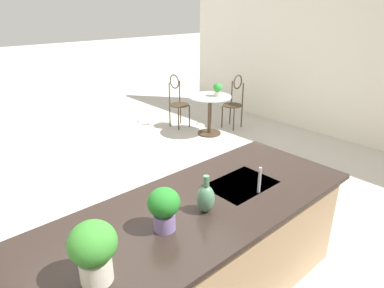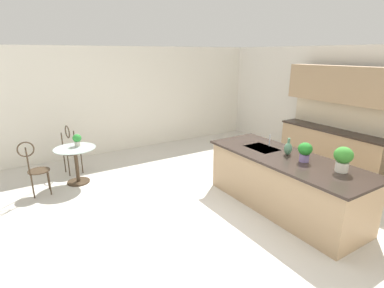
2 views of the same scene
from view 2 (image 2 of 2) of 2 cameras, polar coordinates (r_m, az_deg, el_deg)
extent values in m
plane|color=beige|center=(5.12, 7.54, -12.89)|extent=(40.00, 40.00, 0.00)
cube|color=silver|center=(7.45, 30.53, 5.51)|extent=(9.00, 0.12, 2.70)
cube|color=silver|center=(8.26, -11.20, 8.46)|extent=(0.12, 7.80, 2.70)
cube|color=tan|center=(5.27, 17.07, -7.24)|extent=(2.70, 0.96, 0.88)
cube|color=#2D231E|center=(5.10, 17.52, -2.52)|extent=(2.80, 1.06, 0.04)
cube|color=#B2B5BA|center=(5.45, 13.21, -0.87)|extent=(0.56, 0.40, 0.03)
cube|color=tan|center=(7.46, 25.13, -0.97)|extent=(2.40, 0.60, 0.88)
cube|color=#2D231E|center=(7.34, 25.58, 2.45)|extent=(2.44, 0.64, 0.04)
cube|color=beige|center=(7.41, 26.58, 4.99)|extent=(2.40, 0.04, 0.60)
cube|color=tan|center=(7.16, 26.52, 10.18)|extent=(2.40, 0.36, 0.76)
cylinder|color=#3D2D1E|center=(6.57, -20.84, -6.74)|extent=(0.44, 0.44, 0.03)
cylinder|color=#3D2D1E|center=(6.44, -21.18, -3.78)|extent=(0.07, 0.07, 0.69)
cylinder|color=#B2C6C1|center=(6.33, -21.52, -0.77)|extent=(0.80, 0.80, 0.01)
cylinder|color=#3D2D1E|center=(6.96, -20.30, -3.47)|extent=(0.03, 0.03, 0.45)
cylinder|color=#3D2D1E|center=(6.89, -22.49, -3.94)|extent=(0.03, 0.03, 0.45)
cylinder|color=#3D2D1E|center=(7.22, -21.04, -2.84)|extent=(0.03, 0.03, 0.45)
cylinder|color=#3D2D1E|center=(7.14, -23.16, -3.28)|extent=(0.03, 0.03, 0.45)
cylinder|color=#3D2D1E|center=(6.98, -21.96, -1.57)|extent=(0.43, 0.43, 0.02)
cylinder|color=#3D2D1E|center=(7.09, -21.53, 0.59)|extent=(0.03, 0.03, 0.45)
cylinder|color=#3D2D1E|center=(7.02, -23.53, 0.20)|extent=(0.03, 0.03, 0.45)
torus|color=#3D2D1E|center=(7.00, -22.73, 2.16)|extent=(0.28, 0.06, 0.28)
cylinder|color=#3D2D1E|center=(6.41, -25.82, -5.92)|extent=(0.02, 0.02, 0.45)
cylinder|color=#3D2D1E|center=(6.15, -25.54, -6.83)|extent=(0.02, 0.02, 0.45)
cylinder|color=#3D2D1E|center=(6.40, -28.31, -6.31)|extent=(0.02, 0.02, 0.45)
cylinder|color=#3D2D1E|center=(6.14, -28.14, -7.24)|extent=(0.02, 0.02, 0.45)
cylinder|color=#3D2D1E|center=(6.19, -27.24, -4.57)|extent=(0.38, 0.38, 0.02)
cylinder|color=#3D2D1E|center=(6.24, -28.97, -2.55)|extent=(0.02, 0.02, 0.45)
cylinder|color=#3D2D1E|center=(5.99, -28.84, -3.28)|extent=(0.02, 0.02, 0.45)
torus|color=#3D2D1E|center=(6.05, -29.21, -0.90)|extent=(0.03, 0.28, 0.28)
cylinder|color=#B2B5BA|center=(5.54, 14.62, 0.67)|extent=(0.02, 0.02, 0.22)
cylinder|color=beige|center=(6.43, -21.03, 0.07)|extent=(0.12, 0.12, 0.09)
ellipsoid|color=green|center=(6.40, -21.14, 1.06)|extent=(0.17, 0.17, 0.15)
cylinder|color=#7A669E|center=(4.95, 20.64, -2.50)|extent=(0.15, 0.15, 0.12)
ellipsoid|color=#237726|center=(4.90, 20.82, -0.88)|extent=(0.22, 0.22, 0.20)
cylinder|color=beige|center=(4.75, 26.71, -3.91)|extent=(0.18, 0.18, 0.14)
ellipsoid|color=#38872E|center=(4.69, 27.00, -1.89)|extent=(0.26, 0.26, 0.24)
ellipsoid|color=#4C7A5B|center=(5.16, 17.88, -0.89)|extent=(0.13, 0.13, 0.21)
cylinder|color=#4C7A5B|center=(5.12, 18.03, 0.64)|extent=(0.04, 0.04, 0.08)
camera|label=1|loc=(5.56, 41.47, 10.54)|focal=31.62mm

